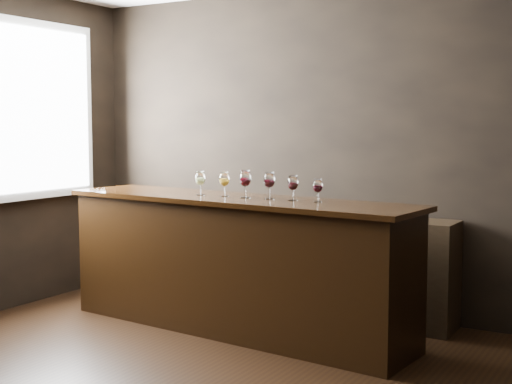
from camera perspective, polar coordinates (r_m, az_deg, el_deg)
The scene contains 10 objects.
room_shell at distance 4.45m, azimuth -7.59°, elevation 7.79°, with size 5.02×4.52×2.81m.
bar_counter at distance 5.62m, azimuth -1.68°, elevation -5.99°, with size 2.91×0.63×1.02m, color black.
bar_top at distance 5.54m, azimuth -1.69°, elevation -0.62°, with size 3.01×0.70×0.04m, color black.
back_bar_shelf at distance 6.14m, azimuth 4.63°, elevation -5.74°, with size 2.41×0.40×0.87m, color black.
glass_white at distance 5.72m, azimuth -4.49°, elevation 1.06°, with size 0.08×0.08×0.19m.
glass_amber at distance 5.61m, azimuth -2.56°, elevation 0.99°, with size 0.08×0.08×0.19m.
glass_red_a at distance 5.48m, azimuth -0.87°, elevation 1.04°, with size 0.09×0.09×0.21m.
glass_red_b at distance 5.40m, azimuth 1.07°, elevation 0.92°, with size 0.09×0.09×0.21m.
glass_red_c at distance 5.30m, azimuth 2.97°, elevation 0.69°, with size 0.08×0.08×0.19m.
glass_red_d at distance 5.21m, azimuth 4.96°, elevation 0.46°, with size 0.07×0.07×0.17m.
Camera 1 is at (2.49, -3.40, 1.63)m, focal length 50.00 mm.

